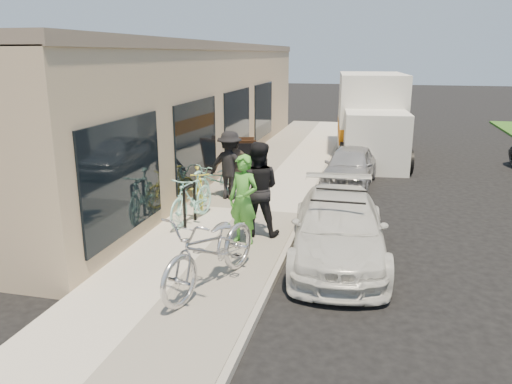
{
  "coord_description": "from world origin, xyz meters",
  "views": [
    {
      "loc": [
        1.15,
        -8.39,
        3.87
      ],
      "look_at": [
        -1.24,
        1.47,
        1.05
      ],
      "focal_mm": 35.0,
      "sensor_mm": 36.0,
      "label": 1
    }
  ],
  "objects_px": {
    "sedan_white": "(338,228)",
    "cruiser_bike_a": "(192,198)",
    "bystander_a": "(230,165)",
    "bystander_b": "(234,168)",
    "woman_rider": "(243,200)",
    "sedan_silver": "(350,166)",
    "tandem_bike": "(212,249)",
    "cruiser_bike_c": "(199,188)",
    "sandwich_board": "(245,155)",
    "moving_truck": "(371,120)",
    "cruiser_bike_b": "(217,179)",
    "bike_rack": "(190,200)",
    "man_standing": "(257,189)"
  },
  "relations": [
    {
      "from": "sandwich_board",
      "to": "woman_rider",
      "type": "xyz_separation_m",
      "value": [
        1.58,
        -6.06,
        0.35
      ]
    },
    {
      "from": "sandwich_board",
      "to": "cruiser_bike_c",
      "type": "height_order",
      "value": "sandwich_board"
    },
    {
      "from": "bike_rack",
      "to": "sedan_silver",
      "type": "xyz_separation_m",
      "value": [
        3.26,
        4.93,
        -0.11
      ]
    },
    {
      "from": "sandwich_board",
      "to": "sedan_white",
      "type": "bearing_deg",
      "value": -80.1
    },
    {
      "from": "sedan_white",
      "to": "sedan_silver",
      "type": "relative_size",
      "value": 1.29
    },
    {
      "from": "moving_truck",
      "to": "bystander_a",
      "type": "xyz_separation_m",
      "value": [
        -3.44,
        -7.54,
        -0.34
      ]
    },
    {
      "from": "cruiser_bike_a",
      "to": "cruiser_bike_c",
      "type": "distance_m",
      "value": 1.18
    },
    {
      "from": "sedan_white",
      "to": "cruiser_bike_a",
      "type": "xyz_separation_m",
      "value": [
        -3.39,
        1.01,
        0.08
      ]
    },
    {
      "from": "bike_rack",
      "to": "sedan_silver",
      "type": "bearing_deg",
      "value": 56.56
    },
    {
      "from": "moving_truck",
      "to": "man_standing",
      "type": "height_order",
      "value": "moving_truck"
    },
    {
      "from": "tandem_bike",
      "to": "moving_truck",
      "type": "bearing_deg",
      "value": 95.92
    },
    {
      "from": "sandwich_board",
      "to": "bystander_a",
      "type": "height_order",
      "value": "bystander_a"
    },
    {
      "from": "sedan_white",
      "to": "bystander_b",
      "type": "relative_size",
      "value": 2.73
    },
    {
      "from": "sedan_white",
      "to": "cruiser_bike_a",
      "type": "height_order",
      "value": "sedan_white"
    },
    {
      "from": "sedan_silver",
      "to": "cruiser_bike_a",
      "type": "distance_m",
      "value": 5.78
    },
    {
      "from": "sedan_silver",
      "to": "bystander_a",
      "type": "relative_size",
      "value": 1.93
    },
    {
      "from": "moving_truck",
      "to": "cruiser_bike_b",
      "type": "height_order",
      "value": "moving_truck"
    },
    {
      "from": "sedan_white",
      "to": "cruiser_bike_b",
      "type": "height_order",
      "value": "sedan_white"
    },
    {
      "from": "woman_rider",
      "to": "sandwich_board",
      "type": "bearing_deg",
      "value": 125.06
    },
    {
      "from": "cruiser_bike_c",
      "to": "sandwich_board",
      "type": "bearing_deg",
      "value": 61.89
    },
    {
      "from": "sedan_silver",
      "to": "moving_truck",
      "type": "relative_size",
      "value": 0.53
    },
    {
      "from": "cruiser_bike_b",
      "to": "bystander_a",
      "type": "xyz_separation_m",
      "value": [
        0.43,
        -0.19,
        0.45
      ]
    },
    {
      "from": "woman_rider",
      "to": "cruiser_bike_b",
      "type": "xyz_separation_m",
      "value": [
        -1.61,
        3.24,
        -0.46
      ]
    },
    {
      "from": "woman_rider",
      "to": "bystander_a",
      "type": "height_order",
      "value": "woman_rider"
    },
    {
      "from": "sedan_silver",
      "to": "cruiser_bike_b",
      "type": "distance_m",
      "value": 4.24
    },
    {
      "from": "sandwich_board",
      "to": "bystander_b",
      "type": "height_order",
      "value": "bystander_b"
    },
    {
      "from": "bike_rack",
      "to": "cruiser_bike_b",
      "type": "relative_size",
      "value": 0.54
    },
    {
      "from": "bike_rack",
      "to": "moving_truck",
      "type": "distance_m",
      "value": 10.45
    },
    {
      "from": "cruiser_bike_c",
      "to": "bystander_b",
      "type": "distance_m",
      "value": 1.2
    },
    {
      "from": "cruiser_bike_a",
      "to": "sedan_white",
      "type": "bearing_deg",
      "value": -7.4
    },
    {
      "from": "sedan_white",
      "to": "moving_truck",
      "type": "height_order",
      "value": "moving_truck"
    },
    {
      "from": "cruiser_bike_a",
      "to": "cruiser_bike_c",
      "type": "xyz_separation_m",
      "value": [
        -0.25,
        1.15,
        -0.07
      ]
    },
    {
      "from": "tandem_bike",
      "to": "bystander_a",
      "type": "bearing_deg",
      "value": 119.25
    },
    {
      "from": "tandem_bike",
      "to": "cruiser_bike_c",
      "type": "distance_m",
      "value": 4.55
    },
    {
      "from": "tandem_bike",
      "to": "man_standing",
      "type": "distance_m",
      "value": 2.62
    },
    {
      "from": "man_standing",
      "to": "cruiser_bike_c",
      "type": "bearing_deg",
      "value": -46.92
    },
    {
      "from": "moving_truck",
      "to": "cruiser_bike_a",
      "type": "relative_size",
      "value": 3.52
    },
    {
      "from": "woman_rider",
      "to": "sedan_silver",
      "type": "bearing_deg",
      "value": 93.33
    },
    {
      "from": "tandem_bike",
      "to": "sandwich_board",
      "type": "bearing_deg",
      "value": 117.14
    },
    {
      "from": "woman_rider",
      "to": "cruiser_bike_b",
      "type": "distance_m",
      "value": 3.65
    },
    {
      "from": "cruiser_bike_a",
      "to": "cruiser_bike_c",
      "type": "relative_size",
      "value": 1.15
    },
    {
      "from": "cruiser_bike_c",
      "to": "bystander_a",
      "type": "xyz_separation_m",
      "value": [
        0.55,
        0.88,
        0.42
      ]
    },
    {
      "from": "sedan_white",
      "to": "bystander_a",
      "type": "height_order",
      "value": "bystander_a"
    },
    {
      "from": "moving_truck",
      "to": "bystander_b",
      "type": "relative_size",
      "value": 4.0
    },
    {
      "from": "tandem_bike",
      "to": "woman_rider",
      "type": "bearing_deg",
      "value": 106.25
    },
    {
      "from": "sedan_white",
      "to": "cruiser_bike_c",
      "type": "bearing_deg",
      "value": 144.13
    },
    {
      "from": "man_standing",
      "to": "woman_rider",
      "type": "bearing_deg",
      "value": 68.97
    },
    {
      "from": "sedan_white",
      "to": "cruiser_bike_a",
      "type": "relative_size",
      "value": 2.4
    },
    {
      "from": "sandwich_board",
      "to": "sedan_silver",
      "type": "height_order",
      "value": "sandwich_board"
    },
    {
      "from": "bystander_a",
      "to": "bystander_b",
      "type": "bearing_deg",
      "value": -129.53
    }
  ]
}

